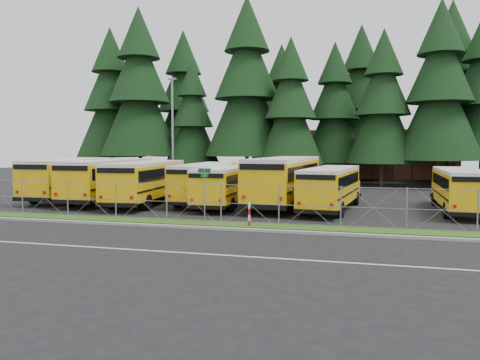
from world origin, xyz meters
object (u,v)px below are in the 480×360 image
object	(u,v)px
bus_3	(207,183)
bus_0	(77,179)
bus_east	(459,191)
striped_bollard	(249,215)
bus_4	(227,186)
bus_6	(332,189)
bus_5	(286,182)
light_standard	(173,129)
street_sign	(205,183)
bus_2	(148,183)
bus_1	(111,181)

from	to	relation	value
bus_3	bus_0	bearing A→B (deg)	-179.52
bus_east	striped_bollard	xyz separation A→B (m)	(-10.77, -8.08, -0.69)
bus_east	bus_3	bearing A→B (deg)	179.08
bus_4	bus_6	size ratio (longest dim) A/B	0.98
bus_6	striped_bollard	distance (m)	7.97
bus_5	bus_3	bearing A→B (deg)	-179.12
striped_bollard	light_standard	world-z (taller)	light_standard
bus_3	street_sign	distance (m)	8.91
street_sign	light_standard	bearing A→B (deg)	117.39
light_standard	street_sign	bearing A→B (deg)	-62.61
bus_0	bus_6	bearing A→B (deg)	-6.51
bus_0	bus_3	world-z (taller)	bus_0
bus_5	bus_east	world-z (taller)	bus_5
bus_2	street_sign	xyz separation A→B (m)	(6.39, -6.80, 0.59)
bus_0	bus_2	xyz separation A→B (m)	(6.37, -1.25, -0.05)
bus_3	bus_4	world-z (taller)	bus_3
bus_6	street_sign	xyz separation A→B (m)	(-5.87, -6.70, 0.72)
striped_bollard	light_standard	bearing A→B (deg)	122.56
bus_0	bus_3	bearing A→B (deg)	-0.05
bus_1	street_sign	size ratio (longest dim) A/B	4.04
bus_5	bus_2	bearing A→B (deg)	-167.47
bus_2	bus_3	world-z (taller)	bus_2
striped_bollard	light_standard	size ratio (longest dim) A/B	0.12
bus_0	bus_6	distance (m)	18.68
bus_0	light_standard	distance (m)	11.11
bus_0	light_standard	xyz separation A→B (m)	(3.55, 9.74, 4.01)
bus_5	bus_east	xyz separation A→B (m)	(10.38, -0.48, -0.30)
bus_1	bus_4	bearing A→B (deg)	-5.74
bus_0	light_standard	size ratio (longest dim) A/B	1.12
bus_1	bus_5	bearing A→B (deg)	0.15
bus_1	light_standard	world-z (taller)	light_standard
bus_4	street_sign	xyz separation A→B (m)	(0.90, -7.03, 0.74)
bus_3	striped_bollard	bearing A→B (deg)	-61.73
bus_3	light_standard	size ratio (longest dim) A/B	1.03
light_standard	bus_4	bearing A→B (deg)	-52.30
light_standard	bus_1	bearing A→B (deg)	-91.93
bus_3	light_standard	world-z (taller)	light_standard
bus_2	bus_4	world-z (taller)	bus_2
bus_0	bus_east	world-z (taller)	bus_0
bus_0	bus_3	size ratio (longest dim) A/B	1.09
bus_6	striped_bollard	bearing A→B (deg)	-108.93
bus_0	street_sign	world-z (taller)	bus_0
bus_3	bus_east	distance (m)	15.96
bus_6	light_standard	world-z (taller)	light_standard
bus_0	street_sign	bearing A→B (deg)	-34.62
bus_4	light_standard	bearing A→B (deg)	126.21
bus_2	striped_bollard	xyz separation A→B (m)	(8.81, -7.24, -0.84)
street_sign	light_standard	world-z (taller)	light_standard
bus_5	bus_east	size ratio (longest dim) A/B	1.24
bus_6	striped_bollard	xyz separation A→B (m)	(-3.45, -7.15, -0.71)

